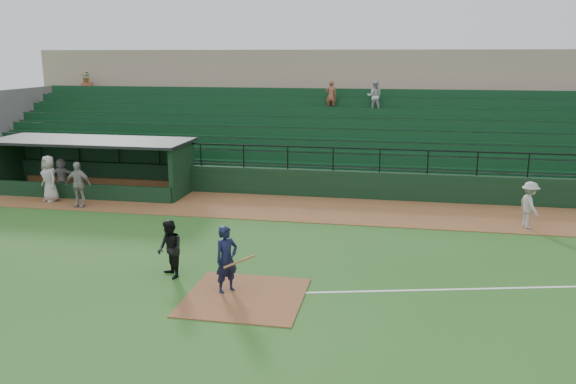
# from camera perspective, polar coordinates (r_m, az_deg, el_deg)

# --- Properties ---
(ground) EXTENTS (90.00, 90.00, 0.00)m
(ground) POSITION_cam_1_polar(r_m,az_deg,el_deg) (16.09, -3.36, -8.91)
(ground) COLOR #25561B
(ground) RESTS_ON ground
(warning_track) EXTENTS (40.00, 4.00, 0.03)m
(warning_track) POSITION_cam_1_polar(r_m,az_deg,el_deg) (23.53, 1.36, -1.63)
(warning_track) COLOR brown
(warning_track) RESTS_ON ground
(home_plate_dirt) EXTENTS (3.00, 3.00, 0.03)m
(home_plate_dirt) POSITION_cam_1_polar(r_m,az_deg,el_deg) (15.20, -4.29, -10.25)
(home_plate_dirt) COLOR brown
(home_plate_dirt) RESTS_ON ground
(foul_line) EXTENTS (17.49, 4.44, 0.01)m
(foul_line) POSITION_cam_1_polar(r_m,az_deg,el_deg) (17.32, 24.67, -8.50)
(foul_line) COLOR white
(foul_line) RESTS_ON ground
(stadium_structure) EXTENTS (38.00, 13.08, 6.40)m
(stadium_structure) POSITION_cam_1_polar(r_m,az_deg,el_deg) (31.34, 3.93, 6.36)
(stadium_structure) COLOR black
(stadium_structure) RESTS_ON ground
(dugout) EXTENTS (8.90, 3.20, 2.42)m
(dugout) POSITION_cam_1_polar(r_m,az_deg,el_deg) (27.91, -18.25, 2.84)
(dugout) COLOR black
(dugout) RESTS_ON ground
(batter_at_plate) EXTENTS (1.17, 0.78, 1.81)m
(batter_at_plate) POSITION_cam_1_polar(r_m,az_deg,el_deg) (15.23, -6.06, -6.63)
(batter_at_plate) COLOR black
(batter_at_plate) RESTS_ON ground
(umpire) EXTENTS (1.00, 1.01, 1.65)m
(umpire) POSITION_cam_1_polar(r_m,az_deg,el_deg) (16.51, -11.55, -5.54)
(umpire) COLOR black
(umpire) RESTS_ON ground
(runner) EXTENTS (0.89, 1.22, 1.69)m
(runner) POSITION_cam_1_polar(r_m,az_deg,el_deg) (22.38, 22.67, -1.18)
(runner) COLOR #A7A29D
(runner) RESTS_ON warning_track
(dugout_player_a) EXTENTS (1.11, 0.49, 1.87)m
(dugout_player_a) POSITION_cam_1_polar(r_m,az_deg,el_deg) (25.03, -19.95, 0.71)
(dugout_player_a) COLOR #99938F
(dugout_player_a) RESTS_ON warning_track
(dugout_player_b) EXTENTS (1.14, 1.03, 1.96)m
(dugout_player_b) POSITION_cam_1_polar(r_m,az_deg,el_deg) (26.42, -22.43, 1.23)
(dugout_player_b) COLOR #AAA49F
(dugout_player_b) RESTS_ON warning_track
(dugout_player_c) EXTENTS (1.45, 0.47, 1.57)m
(dugout_player_c) POSITION_cam_1_polar(r_m,az_deg,el_deg) (28.05, -21.34, 1.56)
(dugout_player_c) COLOR #ACA6A1
(dugout_player_c) RESTS_ON warning_track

